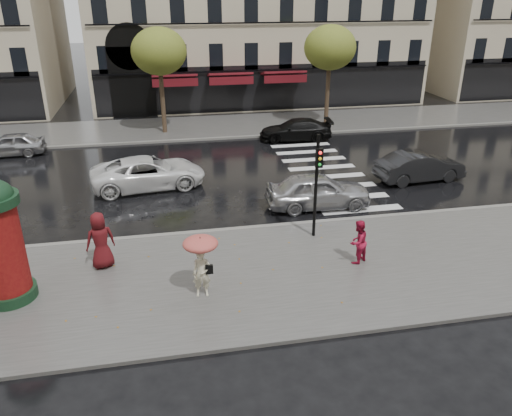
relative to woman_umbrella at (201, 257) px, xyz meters
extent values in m
plane|color=black|center=(1.38, 1.37, -1.46)|extent=(160.00, 160.00, 0.00)
cube|color=#474744|center=(1.38, 0.87, -1.40)|extent=(90.00, 7.00, 0.12)
cube|color=#474744|center=(1.38, 20.37, -1.40)|extent=(90.00, 6.00, 0.12)
cube|color=slate|center=(1.38, 4.37, -1.39)|extent=(90.00, 0.25, 0.14)
cube|color=slate|center=(1.38, 17.37, -1.39)|extent=(90.00, 0.25, 0.14)
cube|color=silver|center=(7.38, 10.97, -1.45)|extent=(3.60, 11.75, 0.01)
cylinder|color=#38281C|center=(-0.62, 19.37, 1.14)|extent=(0.28, 0.28, 5.20)
ellipsoid|color=#4B6620|center=(-0.62, 19.37, 3.74)|extent=(3.40, 3.40, 2.89)
cylinder|color=#38281C|center=(10.38, 19.37, 1.14)|extent=(0.28, 0.28, 5.20)
ellipsoid|color=#4B6620|center=(10.38, 19.37, 3.74)|extent=(3.40, 3.40, 2.89)
imported|color=beige|center=(0.00, 0.00, -0.58)|extent=(0.58, 0.40, 1.52)
cylinder|color=black|center=(0.00, 0.00, -0.07)|extent=(0.02, 0.02, 0.96)
ellipsoid|color=red|center=(0.00, 0.00, 0.44)|extent=(1.06, 1.06, 0.37)
cone|color=black|center=(0.00, 0.00, 0.65)|extent=(0.04, 0.04, 0.08)
cube|color=black|center=(0.22, -0.06, -0.42)|extent=(0.22, 0.10, 0.28)
imported|color=#AD1537|center=(5.38, 0.99, -0.56)|extent=(0.95, 0.90, 1.56)
imported|color=#551115|center=(-3.14, 2.36, -0.35)|extent=(1.11, 0.90, 1.97)
cylinder|color=#13311B|center=(-5.76, 0.99, -1.17)|extent=(1.55, 1.55, 0.33)
cylinder|color=maroon|center=(-5.76, 0.99, 0.38)|extent=(1.33, 1.33, 2.77)
cylinder|color=black|center=(4.53, 3.22, 0.64)|extent=(0.12, 0.12, 3.96)
cube|color=black|center=(4.52, 3.00, 1.83)|extent=(0.25, 0.18, 0.69)
imported|color=#B9B9BE|center=(5.58, 6.04, -0.69)|extent=(4.55, 1.95, 1.53)
imported|color=black|center=(11.48, 8.22, -0.73)|extent=(4.53, 1.95, 1.45)
imported|color=white|center=(-1.61, 9.83, -0.72)|extent=(5.58, 3.09, 1.48)
imported|color=black|center=(7.39, 16.37, -0.81)|extent=(4.65, 2.30, 1.30)
imported|color=#A4A4A8|center=(-9.34, 16.37, -0.81)|extent=(3.87, 1.74, 1.29)
camera|label=1|loc=(-0.88, -13.02, 7.33)|focal=35.00mm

